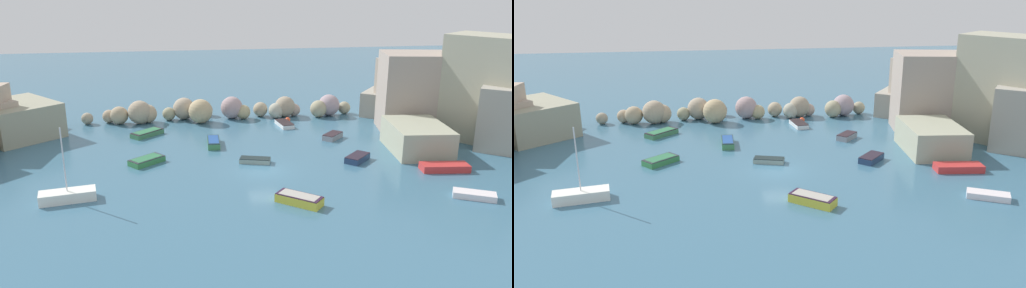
{
  "view_description": "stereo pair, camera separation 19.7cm",
  "coord_description": "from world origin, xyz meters",
  "views": [
    {
      "loc": [
        -6.93,
        -41.79,
        15.96
      ],
      "look_at": [
        0.0,
        4.48,
        1.0
      ],
      "focal_mm": 36.55,
      "sensor_mm": 36.0,
      "label": 1
    },
    {
      "loc": [
        -6.74,
        -41.81,
        15.96
      ],
      "look_at": [
        0.0,
        4.48,
        1.0
      ],
      "focal_mm": 36.55,
      "sensor_mm": 36.0,
      "label": 2
    }
  ],
  "objects": [
    {
      "name": "moored_boat_8",
      "position": [
        1.47,
        -7.28,
        0.37
      ],
      "size": [
        3.51,
        3.24,
        0.72
      ],
      "rotation": [
        0.0,
        0.0,
        2.45
      ],
      "color": "yellow",
      "rests_on": "cove_water"
    },
    {
      "name": "rock_breakwater",
      "position": [
        -2.04,
        17.62,
        1.16
      ],
      "size": [
        31.88,
        5.24,
        2.76
      ],
      "color": "tan",
      "rests_on": "ground"
    },
    {
      "name": "moored_boat_5",
      "position": [
        -10.5,
        12.15,
        0.29
      ],
      "size": [
        3.52,
        3.46,
        0.55
      ],
      "rotation": [
        0.0,
        0.0,
        3.91
      ],
      "color": "#3F7B50",
      "rests_on": "cove_water"
    },
    {
      "name": "moored_boat_9",
      "position": [
        15.51,
        -2.35,
        0.31
      ],
      "size": [
        4.22,
        1.96,
        0.62
      ],
      "rotation": [
        0.0,
        0.0,
        3.03
      ],
      "color": "red",
      "rests_on": "cove_water"
    },
    {
      "name": "moored_boat_0",
      "position": [
        14.88,
        -8.22,
        0.24
      ],
      "size": [
        3.31,
        2.53,
        0.48
      ],
      "rotation": [
        0.0,
        0.0,
        5.8
      ],
      "color": "white",
      "rests_on": "cove_water"
    },
    {
      "name": "moored_boat_10",
      "position": [
        8.85,
        1.15,
        0.3
      ],
      "size": [
        2.83,
        2.85,
        0.59
      ],
      "rotation": [
        0.0,
        0.0,
        0.8
      ],
      "color": "navy",
      "rests_on": "cove_water"
    },
    {
      "name": "cliff_headland_right",
      "position": [
        23.05,
        9.54,
        3.39
      ],
      "size": [
        21.69,
        26.49,
        10.67
      ],
      "color": "#A59E90",
      "rests_on": "ground"
    },
    {
      "name": "moored_boat_7",
      "position": [
        -10.12,
        3.33,
        0.29
      ],
      "size": [
        3.35,
        3.17,
        0.56
      ],
      "rotation": [
        0.0,
        0.0,
        0.71
      ],
      "color": "#368246",
      "rests_on": "cove_water"
    },
    {
      "name": "channel_buoy",
      "position": [
        5.27,
        15.05,
        0.32
      ],
      "size": [
        0.63,
        0.63,
        0.63
      ],
      "primitive_type": "sphere",
      "color": "#E04C28",
      "rests_on": "cove_water"
    },
    {
      "name": "moored_boat_3",
      "position": [
        8.6,
        8.17,
        0.3
      ],
      "size": [
        2.54,
        2.6,
        0.6
      ],
      "rotation": [
        0.0,
        0.0,
        0.82
      ],
      "color": "gray",
      "rests_on": "cove_water"
    },
    {
      "name": "cove_water",
      "position": [
        0.0,
        0.0,
        0.0
      ],
      "size": [
        160.0,
        160.0,
        0.0
      ],
      "primitive_type": "plane",
      "color": "#3B6A86",
      "rests_on": "ground"
    },
    {
      "name": "moored_boat_4",
      "position": [
        4.62,
        13.67,
        0.25
      ],
      "size": [
        1.75,
        3.19,
        0.5
      ],
      "rotation": [
        0.0,
        0.0,
        4.85
      ],
      "color": "white",
      "rests_on": "cove_water"
    },
    {
      "name": "moored_boat_1",
      "position": [
        -15.55,
        -4.21,
        0.43
      ],
      "size": [
        4.27,
        2.18,
        5.73
      ],
      "rotation": [
        0.0,
        0.0,
        3.32
      ],
      "color": "white",
      "rests_on": "cove_water"
    },
    {
      "name": "moored_boat_6",
      "position": [
        -3.79,
        7.78,
        0.34
      ],
      "size": [
        1.29,
        3.31,
        0.65
      ],
      "rotation": [
        0.0,
        0.0,
        1.54
      ],
      "color": "#418550",
      "rests_on": "cove_water"
    },
    {
      "name": "moored_boat_2",
      "position": [
        -0.45,
        2.1,
        0.23
      ],
      "size": [
        2.94,
        1.82,
        0.47
      ],
      "rotation": [
        0.0,
        0.0,
        2.85
      ],
      "color": "gray",
      "rests_on": "cove_water"
    }
  ]
}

